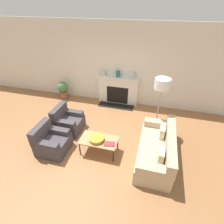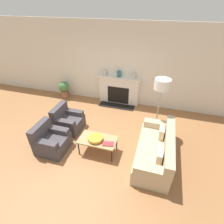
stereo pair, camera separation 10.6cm
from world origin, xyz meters
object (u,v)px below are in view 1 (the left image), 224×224
(coffee_table, at_px, (99,141))
(couch, at_px, (157,150))
(potted_plant, at_px, (63,89))
(floor_lamp, at_px, (162,87))
(armchair_near, at_px, (51,142))
(mantel_vase_center_right, at_px, (133,75))
(armchair_far, at_px, (68,122))
(bowl, at_px, (97,139))
(fireplace, at_px, (118,91))
(mantel_vase_center_left, at_px, (118,74))
(mantel_vase_left, at_px, (104,73))
(book, at_px, (109,144))

(coffee_table, bearing_deg, couch, 6.35)
(potted_plant, bearing_deg, floor_lamp, -17.55)
(armchair_near, relative_size, mantel_vase_center_right, 3.29)
(armchair_far, bearing_deg, couch, -100.20)
(bowl, bearing_deg, armchair_near, -169.04)
(armchair_near, xyz_separation_m, armchair_far, (0.00, 0.92, 0.00))
(armchair_near, bearing_deg, fireplace, -20.37)
(armchair_near, bearing_deg, floor_lamp, -59.08)
(armchair_far, xyz_separation_m, floor_lamp, (2.60, 0.64, 1.18))
(fireplace, bearing_deg, bowl, -87.89)
(coffee_table, bearing_deg, mantel_vase_center_left, 93.31)
(couch, distance_m, coffee_table, 1.49)
(armchair_near, distance_m, coffee_table, 1.27)
(fireplace, bearing_deg, armchair_near, -110.37)
(armchair_far, bearing_deg, potted_plant, 31.80)
(couch, relative_size, mantel_vase_left, 9.34)
(armchair_far, relative_size, mantel_vase_center_left, 3.46)
(bowl, distance_m, potted_plant, 3.42)
(floor_lamp, distance_m, mantel_vase_center_right, 1.72)
(fireplace, distance_m, mantel_vase_center_right, 0.86)
(armchair_far, height_order, mantel_vase_left, mantel_vase_left)
(book, xyz_separation_m, floor_lamp, (1.06, 1.39, 1.03))
(mantel_vase_left, height_order, mantel_vase_center_left, mantel_vase_center_left)
(bowl, xyz_separation_m, mantel_vase_center_left, (-0.11, 2.72, 0.69))
(mantel_vase_left, bearing_deg, bowl, -76.67)
(mantel_vase_center_right, bearing_deg, mantel_vase_center_left, 180.00)
(mantel_vase_left, relative_size, mantel_vase_center_left, 0.88)
(bowl, height_order, mantel_vase_left, mantel_vase_left)
(potted_plant, bearing_deg, armchair_far, -58.20)
(mantel_vase_center_left, bearing_deg, armchair_far, -117.96)
(armchair_near, height_order, armchair_far, same)
(armchair_near, relative_size, mantel_vase_center_left, 3.46)
(coffee_table, height_order, mantel_vase_center_left, mantel_vase_center_left)
(armchair_near, height_order, mantel_vase_center_right, mantel_vase_center_right)
(fireplace, relative_size, mantel_vase_center_left, 7.14)
(couch, xyz_separation_m, armchair_far, (-2.71, 0.49, -0.01))
(bowl, bearing_deg, mantel_vase_center_right, 80.79)
(bowl, xyz_separation_m, floor_lamp, (1.42, 1.33, 0.99))
(book, bearing_deg, armchair_near, 174.95)
(book, bearing_deg, potted_plant, 124.71)
(fireplace, bearing_deg, book, -80.70)
(couch, distance_m, potted_plant, 4.48)
(couch, distance_m, armchair_near, 2.74)
(mantel_vase_left, relative_size, mantel_vase_center_right, 0.84)
(potted_plant, bearing_deg, couch, -31.04)
(coffee_table, xyz_separation_m, potted_plant, (-2.36, 2.48, -0.00))
(mantel_vase_left, bearing_deg, armchair_far, -105.02)
(book, distance_m, mantel_vase_center_right, 2.88)
(bowl, distance_m, mantel_vase_center_left, 2.81)
(armchair_near, relative_size, bowl, 2.02)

